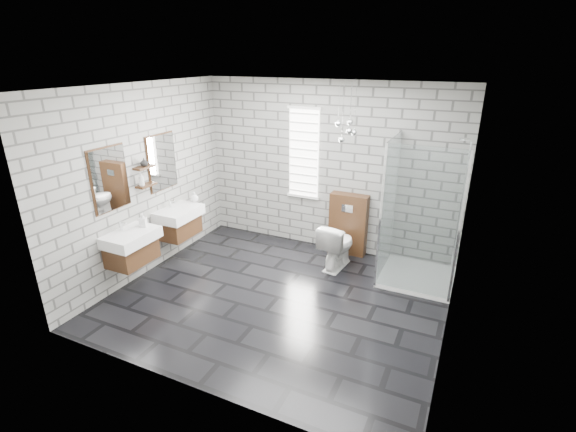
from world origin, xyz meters
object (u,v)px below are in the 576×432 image
Objects in this scene: vanity_left at (129,238)px; vanity_right at (177,214)px; cistern_panel at (348,224)px; toilet at (337,245)px; shower_enclosure at (411,249)px.

vanity_left is 0.99m from vanity_right.
cistern_panel is (2.33, 2.31, -0.26)m from vanity_left.
toilet is at bearing -90.00° from cistern_panel.
toilet is at bearing -179.15° from shower_enclosure.
vanity_right reaches higher than toilet.
vanity_right is 0.77× the size of shower_enclosure.
cistern_panel is at bearing -83.78° from toilet.
cistern_panel is 0.49× the size of shower_enclosure.
cistern_panel is (2.33, 1.32, -0.26)m from vanity_right.
vanity_left reaches higher than cistern_panel.
shower_enclosure is at bearing -172.93° from toilet.
cistern_panel is 1.40× the size of toilet.
cistern_panel is 1.20m from shower_enclosure.
vanity_right is 2.69m from cistern_panel.
toilet is (0.00, -0.53, -0.14)m from cistern_panel.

